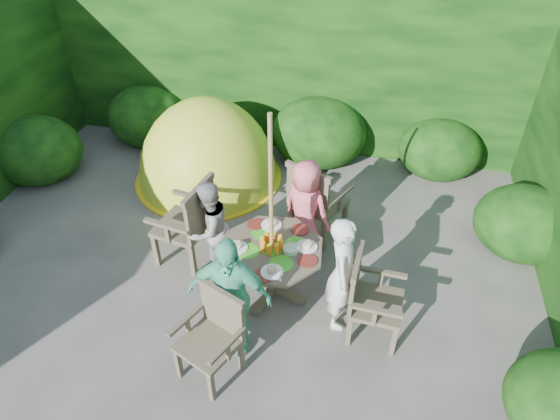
% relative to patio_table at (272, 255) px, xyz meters
% --- Properties ---
extents(ground, '(60.00, 60.00, 0.00)m').
position_rel_patio_table_xyz_m(ground, '(-0.56, -0.40, -0.55)').
color(ground, '#4A4742').
rests_on(ground, ground).
extents(hedge_enclosure, '(9.00, 9.00, 2.50)m').
position_rel_patio_table_xyz_m(hedge_enclosure, '(-0.56, 0.94, 0.70)').
color(hedge_enclosure, black).
rests_on(hedge_enclosure, ground).
extents(patio_table, '(1.40, 1.40, 0.79)m').
position_rel_patio_table_xyz_m(patio_table, '(0.00, 0.00, 0.00)').
color(patio_table, '#423A2B').
rests_on(patio_table, ground).
extents(parasol_pole, '(0.05, 0.05, 2.20)m').
position_rel_patio_table_xyz_m(parasol_pole, '(-0.00, 0.00, 0.55)').
color(parasol_pole, olive).
rests_on(parasol_pole, ground).
extents(garden_chair_right, '(0.53, 0.59, 0.93)m').
position_rel_patio_table_xyz_m(garden_chair_right, '(1.05, -0.33, -0.05)').
color(garden_chair_right, '#423A2B').
rests_on(garden_chair_right, ground).
extents(garden_chair_left, '(0.67, 0.72, 1.06)m').
position_rel_patio_table_xyz_m(garden_chair_left, '(-1.04, 0.31, 0.01)').
color(garden_chair_left, '#423A2B').
rests_on(garden_chair_left, ground).
extents(garden_chair_back, '(0.80, 0.76, 1.04)m').
position_rel_patio_table_xyz_m(garden_chair_back, '(0.29, 1.05, 0.01)').
color(garden_chair_back, '#423A2B').
rests_on(garden_chair_back, ground).
extents(garden_chair_front, '(0.68, 0.64, 0.89)m').
position_rel_patio_table_xyz_m(garden_chair_front, '(-0.30, -1.06, -0.08)').
color(garden_chair_front, '#423A2B').
rests_on(garden_chair_front, ground).
extents(child_right, '(0.32, 0.49, 1.32)m').
position_rel_patio_table_xyz_m(child_right, '(0.76, -0.22, 0.11)').
color(child_right, silver).
rests_on(child_right, ground).
extents(child_left, '(0.63, 0.70, 1.18)m').
position_rel_patio_table_xyz_m(child_left, '(-0.77, 0.22, 0.04)').
color(child_left, gray).
rests_on(child_left, ground).
extents(child_back, '(0.72, 0.62, 1.25)m').
position_rel_patio_table_xyz_m(child_back, '(0.22, 0.77, 0.07)').
color(child_back, '#E25D70').
rests_on(child_back, ground).
extents(child_front, '(0.81, 0.36, 1.37)m').
position_rel_patio_table_xyz_m(child_front, '(-0.23, -0.77, 0.13)').
color(child_front, '#54C49A').
rests_on(child_front, ground).
extents(dome_tent, '(2.53, 2.53, 2.44)m').
position_rel_patio_table_xyz_m(dome_tent, '(-1.43, 1.99, -0.55)').
color(dome_tent, '#B5DB2A').
rests_on(dome_tent, ground).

